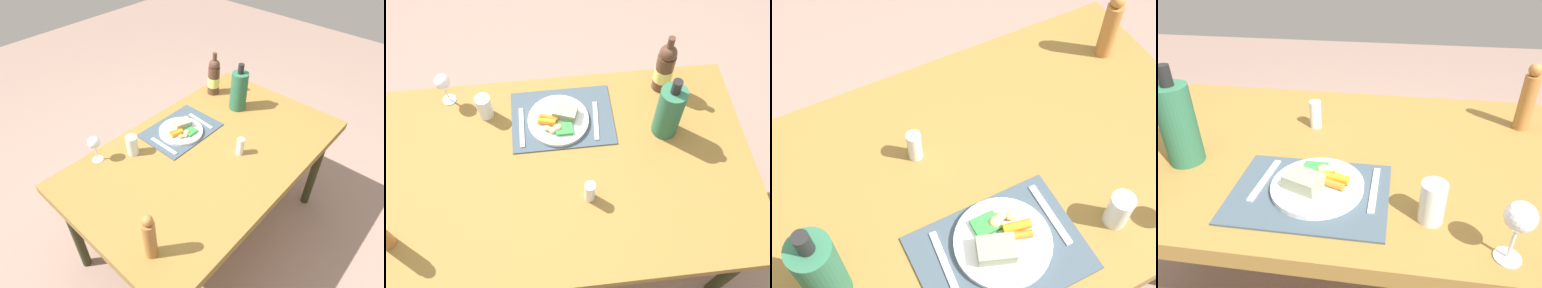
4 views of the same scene
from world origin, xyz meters
TOP-DOWN VIEW (x-y plane):
  - dining_table at (0.00, 0.00)m, footprint 1.56×0.94m
  - placemat at (-0.03, -0.24)m, footprint 0.43×0.31m
  - dinner_plate at (-0.01, -0.22)m, footprint 0.26×0.26m
  - fork at (-0.17, -0.20)m, footprint 0.03×0.20m
  - knife at (0.14, -0.20)m, footprint 0.02×0.20m
  - salt_shaker at (-0.10, 0.14)m, footprint 0.04×0.04m
  - water_tumbler at (0.29, -0.29)m, footprint 0.06×0.06m
  - pepper_mill at (0.64, 0.24)m, footprint 0.05×0.05m
  - cooler_bottle at (-0.45, -0.13)m, footprint 0.10×0.10m
  - wine_glass at (0.46, -0.39)m, footprint 0.07×0.07m

SIDE VIEW (x-z plane):
  - dining_table at x=0.00m, z-range 0.31..1.05m
  - placemat at x=-0.03m, z-range 0.74..0.75m
  - fork at x=-0.17m, z-range 0.75..0.75m
  - knife at x=0.14m, z-range 0.75..0.75m
  - dinner_plate at x=-0.01m, z-range 0.73..0.79m
  - water_tumbler at x=0.29m, z-range 0.73..0.85m
  - salt_shaker at x=-0.10m, z-range 0.74..0.84m
  - wine_glass at x=0.46m, z-range 0.78..0.93m
  - pepper_mill at x=0.64m, z-range 0.74..0.98m
  - cooler_bottle at x=-0.45m, z-range 0.72..1.03m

